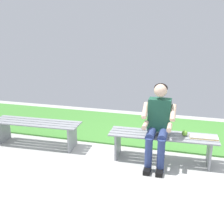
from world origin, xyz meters
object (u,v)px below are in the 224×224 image
(apple, at_px, (185,133))
(book_open, at_px, (204,137))
(person_seated, at_px, (158,122))
(bench_near, at_px, (162,141))
(bench_far, at_px, (36,128))

(apple, xyz_separation_m, book_open, (-0.29, 0.01, -0.03))
(person_seated, height_order, apple, person_seated)
(bench_near, xyz_separation_m, person_seated, (0.07, 0.10, 0.35))
(bench_near, height_order, person_seated, person_seated)
(bench_near, distance_m, book_open, 0.63)
(apple, bearing_deg, bench_far, 0.96)
(person_seated, bearing_deg, bench_near, -124.59)
(bench_far, bearing_deg, book_open, -179.29)
(apple, bearing_deg, person_seated, 19.69)
(bench_far, distance_m, apple, 2.57)
(person_seated, distance_m, book_open, 0.74)
(bench_near, distance_m, apple, 0.37)
(bench_far, xyz_separation_m, person_seated, (-2.17, 0.10, 0.35))
(bench_near, relative_size, bench_far, 1.05)
(bench_far, bearing_deg, person_seated, 177.35)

